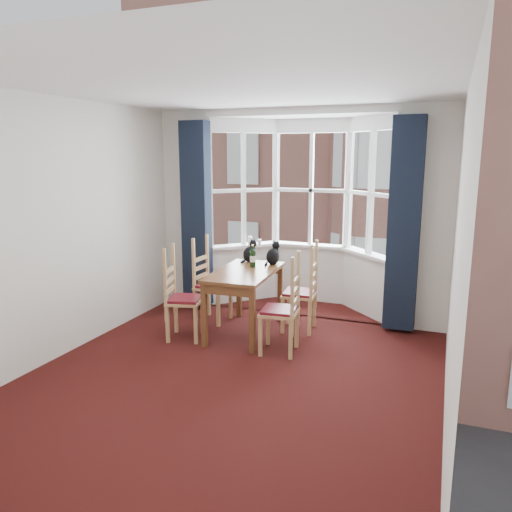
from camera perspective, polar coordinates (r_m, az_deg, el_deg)
The scene contains 22 objects.
floor at distance 5.10m, azimuth -3.10°, elevation -14.00°, with size 4.50×4.50×0.00m, color black.
ceiling at distance 4.64m, azimuth -3.50°, elevation 18.98°, with size 4.50×4.50×0.00m, color white.
wall_left at distance 5.78m, azimuth -21.67°, elevation 2.80°, with size 4.50×4.50×0.00m, color silver.
wall_right at distance 4.26m, azimuth 22.00°, elevation -0.09°, with size 4.50×4.50×0.00m, color silver.
wall_near at distance 2.83m, azimuth -22.51°, elevation -5.72°, with size 4.00×4.00×0.00m, color silver.
wall_back_pier_left at distance 7.40m, azimuth -7.76°, elevation 5.26°, with size 0.70×0.12×2.80m, color silver.
wall_back_pier_right at distance 6.49m, azimuth 18.75°, elevation 3.88°, with size 0.70×0.12×2.80m, color silver.
bay_window at distance 7.24m, azimuth 5.77°, elevation 5.17°, with size 2.76×0.94×2.80m.
curtain_left at distance 7.14m, azimuth -6.82°, elevation 4.65°, with size 0.38×0.22×2.60m, color black.
curtain_right at distance 6.33m, azimuth 16.57°, elevation 3.38°, with size 0.38×0.22×2.60m, color black.
dining_table at distance 6.14m, azimuth -1.28°, elevation -2.73°, with size 0.75×1.31×0.80m.
chair_left_near at distance 6.10m, azimuth -8.96°, elevation -5.02°, with size 0.49×0.51×0.92m.
chair_left_far at distance 6.70m, azimuth -5.62°, elevation -3.42°, with size 0.42×0.44×0.92m.
chair_right_near at distance 5.59m, azimuth 3.59°, elevation -6.45°, with size 0.44×0.46×0.92m.
chair_right_far at distance 6.30m, azimuth 5.77°, elevation -4.41°, with size 0.44×0.45×0.92m.
cat_left at distance 6.60m, azimuth -0.69°, elevation 0.35°, with size 0.22×0.26×0.31m.
cat_right at distance 6.45m, azimuth 1.98°, elevation 0.11°, with size 0.21×0.26×0.32m.
wine_bottle at distance 6.28m, azimuth -0.37°, elevation -0.15°, with size 0.07×0.07×0.29m.
candle_tall at distance 7.42m, azimuth -0.71°, elevation 1.77°, with size 0.06×0.06×0.13m, color white.
candle_short at distance 7.40m, azimuth 0.41°, elevation 1.58°, with size 0.06×0.06×0.09m, color white.
street at distance 37.40m, azimuth 17.70°, elevation -1.66°, with size 80.00×80.00×0.00m, color #333335.
tenement_building at distance 18.31m, azimuth 15.36°, elevation 9.28°, with size 18.40×7.80×15.20m.
Camera 1 is at (1.91, -4.19, 2.20)m, focal length 35.00 mm.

